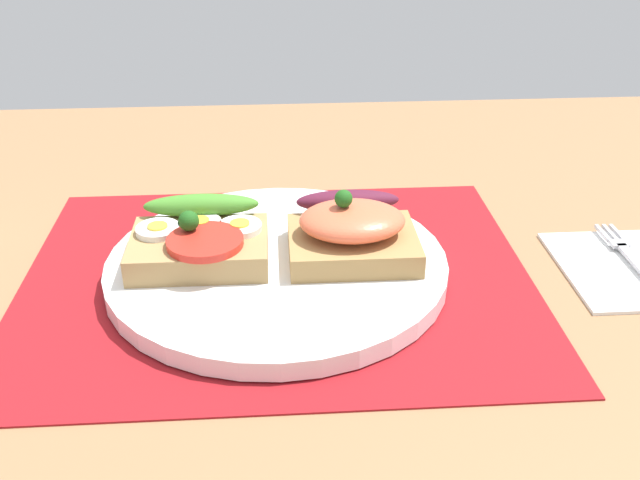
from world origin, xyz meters
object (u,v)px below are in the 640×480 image
napkin (640,267)px  fork (639,260)px  plate (283,266)px  sandwich_egg_tomato (205,241)px  sandwich_salmon (357,229)px

napkin → fork: size_ratio=0.95×
plate → sandwich_egg_tomato: 6.45cm
sandwich_egg_tomato → napkin: size_ratio=0.85×
sandwich_salmon → fork: bearing=-2.5°
plate → fork: bearing=-0.9°
sandwich_salmon → fork: (23.22, -1.02, -3.09)cm
plate → sandwich_egg_tomato: sandwich_egg_tomato is taller
sandwich_salmon → sandwich_egg_tomato: bearing=-178.5°
sandwich_egg_tomato → fork: bearing=-1.2°
plate → napkin: bearing=-1.6°
plate → sandwich_salmon: sandwich_salmon is taller
plate → fork: (29.23, -0.48, -0.28)cm
napkin → sandwich_salmon: bearing=176.6°
plate → fork: size_ratio=2.04×
sandwich_egg_tomato → fork: sandwich_egg_tomato is taller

